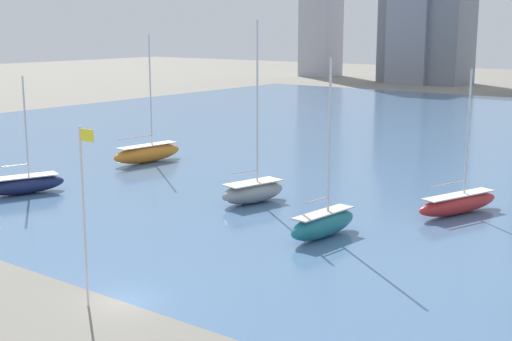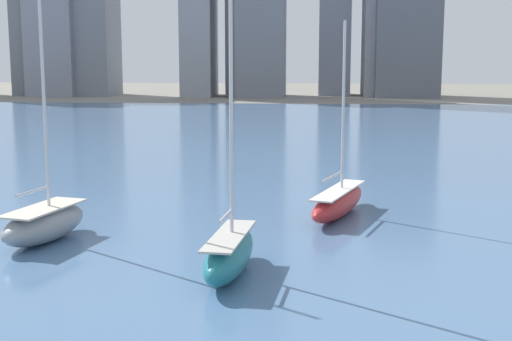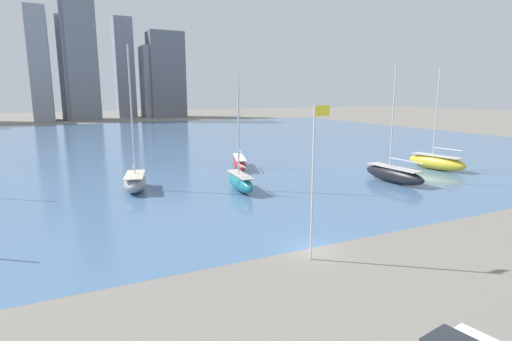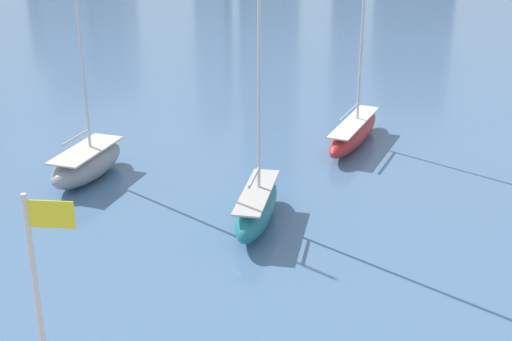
# 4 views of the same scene
# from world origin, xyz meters

# --- Properties ---
(harbor_water) EXTENTS (180.00, 140.00, 0.00)m
(harbor_water) POSITION_xyz_m (0.00, 70.00, 0.00)
(harbor_water) COLOR #4C7099
(harbor_water) RESTS_ON ground_plane
(sailboat_red) EXTENTS (4.80, 9.76, 12.68)m
(sailboat_red) POSITION_xyz_m (8.05, 31.95, 0.99)
(sailboat_red) COLOR #B72828
(sailboat_red) RESTS_ON harbor_water
(sailboat_teal) EXTENTS (2.54, 7.73, 13.95)m
(sailboat_teal) POSITION_xyz_m (2.36, 18.69, 1.14)
(sailboat_teal) COLOR #1E757F
(sailboat_teal) RESTS_ON harbor_water
(sailboat_gray) EXTENTS (4.15, 7.45, 16.84)m
(sailboat_gray) POSITION_xyz_m (-8.84, 24.21, 1.13)
(sailboat_gray) COLOR gray
(sailboat_gray) RESTS_ON harbor_water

